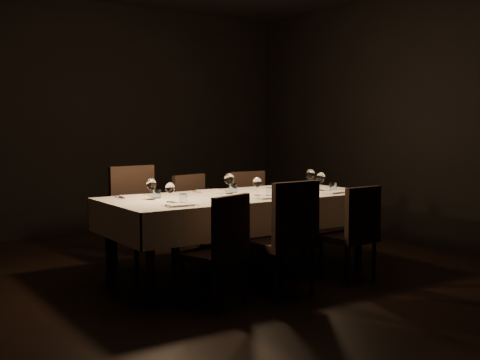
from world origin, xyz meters
TOP-DOWN VIEW (x-y plane):
  - room at (0.00, 0.00)m, footprint 5.01×6.01m
  - dining_table at (0.00, 0.00)m, footprint 2.52×1.12m
  - chair_near_left at (-0.67, -0.74)m, footprint 0.54×0.54m
  - place_setting_near_left at (-0.78, -0.22)m, footprint 0.30×0.39m
  - chair_near_center at (-0.09, -0.81)m, footprint 0.48×0.48m
  - place_setting_near_center at (0.11, -0.22)m, footprint 0.31×0.39m
  - chair_near_right at (0.72, -0.77)m, footprint 0.44×0.44m
  - place_setting_near_right at (0.89, -0.22)m, footprint 0.33×0.40m
  - chair_far_left at (-0.69, 0.73)m, footprint 0.53×0.53m
  - place_setting_far_left at (-0.84, 0.22)m, footprint 0.34×0.41m
  - chair_far_center at (-0.04, 0.76)m, footprint 0.52×0.52m
  - place_setting_far_center at (-0.04, 0.22)m, footprint 0.36×0.41m
  - chair_far_right at (0.70, 0.79)m, footprint 0.46×0.46m
  - place_setting_far_right at (0.97, 0.22)m, footprint 0.34×0.41m

SIDE VIEW (x-z plane):
  - chair_near_right at x=0.72m, z-range 0.05..0.92m
  - chair_near_left at x=-0.67m, z-range 0.05..0.93m
  - chair_far_right at x=0.70m, z-range 0.05..0.94m
  - chair_far_center at x=-0.04m, z-range 0.05..0.95m
  - chair_near_center at x=-0.09m, z-range 0.05..1.01m
  - chair_far_left at x=-0.69m, z-range 0.05..1.06m
  - dining_table at x=0.00m, z-range 0.31..1.07m
  - place_setting_near_left at x=-0.78m, z-range 0.74..0.91m
  - place_setting_near_center at x=0.11m, z-range 0.74..0.91m
  - place_setting_near_right at x=0.89m, z-range 0.74..0.92m
  - place_setting_far_left at x=-0.84m, z-range 0.74..0.93m
  - place_setting_far_right at x=0.97m, z-range 0.74..0.93m
  - place_setting_far_center at x=-0.04m, z-range 0.74..0.94m
  - room at x=0.00m, z-range -0.01..3.01m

